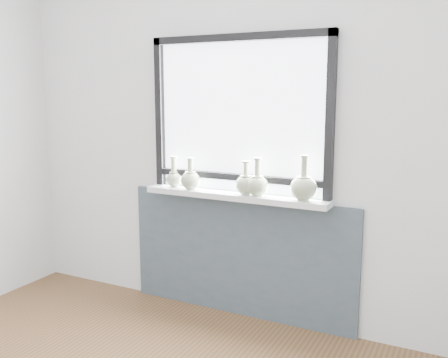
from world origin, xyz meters
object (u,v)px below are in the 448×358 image
at_px(vase_a, 174,177).
at_px(vase_b, 190,179).
at_px(vase_e, 304,187).
at_px(vase_c, 246,184).
at_px(vase_d, 257,184).
at_px(windowsill, 235,196).

distance_m(vase_a, vase_b, 0.16).
distance_m(vase_b, vase_e, 0.82).
bearing_deg(vase_a, vase_c, -1.73).
distance_m(vase_c, vase_d, 0.09).
relative_size(windowsill, vase_c, 5.86).
height_order(windowsill, vase_d, vase_d).
relative_size(vase_b, vase_d, 0.88).
bearing_deg(vase_a, vase_b, -11.85).
bearing_deg(windowsill, vase_a, 179.44).
relative_size(windowsill, vase_b, 5.90).
bearing_deg(vase_e, vase_a, 178.67).
height_order(vase_b, vase_e, vase_e).
distance_m(vase_a, vase_d, 0.66).
xyz_separation_m(windowsill, vase_c, (0.09, -0.01, 0.09)).
bearing_deg(vase_d, vase_a, 177.63).
distance_m(windowsill, vase_c, 0.13).
bearing_deg(vase_d, vase_c, 173.50).
bearing_deg(windowsill, vase_b, -175.07).
distance_m(windowsill, vase_e, 0.50).
xyz_separation_m(vase_b, vase_e, (0.82, 0.01, 0.02)).
height_order(vase_c, vase_e, vase_e).
relative_size(vase_b, vase_c, 0.99).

